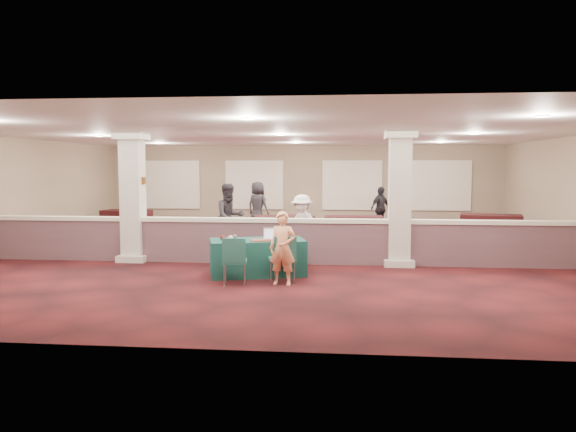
# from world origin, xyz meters

# --- Properties ---
(ground) EXTENTS (16.00, 16.00, 0.00)m
(ground) POSITION_xyz_m (0.00, 0.00, 0.00)
(ground) COLOR #4B1215
(ground) RESTS_ON ground
(wall_back) EXTENTS (16.00, 0.04, 3.20)m
(wall_back) POSITION_xyz_m (0.00, 8.00, 1.60)
(wall_back) COLOR gray
(wall_back) RESTS_ON ground
(wall_front) EXTENTS (16.00, 0.04, 3.20)m
(wall_front) POSITION_xyz_m (0.00, -8.00, 1.60)
(wall_front) COLOR gray
(wall_front) RESTS_ON ground
(ceiling) EXTENTS (16.00, 16.00, 0.02)m
(ceiling) POSITION_xyz_m (0.00, 0.00, 3.20)
(ceiling) COLOR silver
(ceiling) RESTS_ON wall_back
(partition_wall) EXTENTS (15.60, 0.28, 1.10)m
(partition_wall) POSITION_xyz_m (0.00, -1.50, 0.57)
(partition_wall) COLOR brown
(partition_wall) RESTS_ON ground
(column_left) EXTENTS (0.72, 0.72, 3.20)m
(column_left) POSITION_xyz_m (-3.50, -1.50, 1.64)
(column_left) COLOR silver
(column_left) RESTS_ON ground
(column_right) EXTENTS (0.72, 0.72, 3.20)m
(column_right) POSITION_xyz_m (3.00, -1.50, 1.64)
(column_right) COLOR silver
(column_right) RESTS_ON ground
(sconce_left) EXTENTS (0.12, 0.12, 0.18)m
(sconce_left) POSITION_xyz_m (-3.78, -1.50, 2.00)
(sconce_left) COLOR brown
(sconce_left) RESTS_ON column_left
(sconce_right) EXTENTS (0.12, 0.12, 0.18)m
(sconce_right) POSITION_xyz_m (-3.22, -1.50, 2.00)
(sconce_right) COLOR brown
(sconce_right) RESTS_ON column_left
(near_table) EXTENTS (2.21, 1.52, 0.77)m
(near_table) POSITION_xyz_m (-0.16, -3.00, 0.39)
(near_table) COLOR #103B31
(near_table) RESTS_ON ground
(conf_chair_main) EXTENTS (0.61, 0.62, 0.95)m
(conf_chair_main) POSITION_xyz_m (0.50, -3.75, 0.56)
(conf_chair_main) COLOR #1C534F
(conf_chair_main) RESTS_ON ground
(conf_chair_side) EXTENTS (0.54, 0.54, 0.96)m
(conf_chair_side) POSITION_xyz_m (-0.43, -4.14, 0.56)
(conf_chair_side) COLOR #1C534F
(conf_chair_side) RESTS_ON ground
(woman) EXTENTS (0.57, 0.42, 1.46)m
(woman) POSITION_xyz_m (0.50, -3.94, 0.73)
(woman) COLOR #FF976E
(woman) RESTS_ON ground
(far_table_front_left) EXTENTS (2.04, 1.18, 0.79)m
(far_table_front_left) POSITION_xyz_m (-3.03, 0.30, 0.39)
(far_table_front_left) COLOR black
(far_table_front_left) RESTS_ON ground
(far_table_front_center) EXTENTS (2.07, 1.39, 0.77)m
(far_table_front_center) POSITION_xyz_m (-0.24, 3.00, 0.38)
(far_table_front_center) COLOR black
(far_table_front_center) RESTS_ON ground
(far_table_front_right) EXTENTS (1.85, 1.25, 0.69)m
(far_table_front_right) POSITION_xyz_m (6.50, 0.69, 0.34)
(far_table_front_right) COLOR black
(far_table_front_right) RESTS_ON ground
(far_table_back_left) EXTENTS (1.88, 1.16, 0.71)m
(far_table_back_left) POSITION_xyz_m (-6.50, 5.49, 0.36)
(far_table_back_left) COLOR black
(far_table_back_left) RESTS_ON ground
(far_table_back_center) EXTENTS (1.87, 0.94, 0.75)m
(far_table_back_center) POSITION_xyz_m (2.00, 3.20, 0.38)
(far_table_back_center) COLOR black
(far_table_back_center) RESTS_ON ground
(far_table_back_right) EXTENTS (2.08, 1.36, 0.78)m
(far_table_back_right) POSITION_xyz_m (6.50, 4.02, 0.39)
(far_table_back_right) COLOR black
(far_table_back_right) RESTS_ON ground
(attendee_a) EXTENTS (1.01, 0.96, 1.87)m
(attendee_a) POSITION_xyz_m (-1.50, 0.56, 0.94)
(attendee_a) COLOR black
(attendee_a) RESTS_ON ground
(attendee_b) EXTENTS (1.12, 0.94, 1.60)m
(attendee_b) POSITION_xyz_m (0.58, 0.00, 0.80)
(attendee_b) COLOR silver
(attendee_b) RESTS_ON ground
(attendee_c) EXTENTS (0.99, 0.99, 1.62)m
(attendee_c) POSITION_xyz_m (3.02, 5.97, 0.81)
(attendee_c) COLOR black
(attendee_c) RESTS_ON ground
(attendee_d) EXTENTS (1.01, 0.84, 1.79)m
(attendee_d) POSITION_xyz_m (-1.50, 5.65, 0.90)
(attendee_d) COLOR black
(attendee_d) RESTS_ON ground
(laptop_base) EXTENTS (0.40, 0.33, 0.02)m
(laptop_base) POSITION_xyz_m (0.16, -2.96, 0.78)
(laptop_base) COLOR silver
(laptop_base) RESTS_ON near_table
(laptop_screen) EXTENTS (0.34, 0.11, 0.23)m
(laptop_screen) POSITION_xyz_m (0.13, -2.85, 0.91)
(laptop_screen) COLOR silver
(laptop_screen) RESTS_ON near_table
(screen_glow) EXTENTS (0.31, 0.09, 0.20)m
(screen_glow) POSITION_xyz_m (0.13, -2.85, 0.89)
(screen_glow) COLOR silver
(screen_glow) RESTS_ON near_table
(knitting) EXTENTS (0.49, 0.42, 0.03)m
(knitting) POSITION_xyz_m (-0.03, -3.24, 0.79)
(knitting) COLOR #B33A1C
(knitting) RESTS_ON near_table
(yarn_cream) EXTENTS (0.12, 0.12, 0.12)m
(yarn_cream) POSITION_xyz_m (-0.69, -3.26, 0.83)
(yarn_cream) COLOR beige
(yarn_cream) RESTS_ON near_table
(yarn_red) EXTENTS (0.11, 0.11, 0.11)m
(yarn_red) POSITION_xyz_m (-0.88, -3.15, 0.83)
(yarn_red) COLOR maroon
(yarn_red) RESTS_ON near_table
(yarn_grey) EXTENTS (0.11, 0.11, 0.11)m
(yarn_grey) POSITION_xyz_m (-0.65, -3.01, 0.83)
(yarn_grey) COLOR #454549
(yarn_grey) RESTS_ON near_table
(scissors) EXTENTS (0.13, 0.07, 0.01)m
(scissors) POSITION_xyz_m (0.59, -3.10, 0.78)
(scissors) COLOR red
(scissors) RESTS_ON near_table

